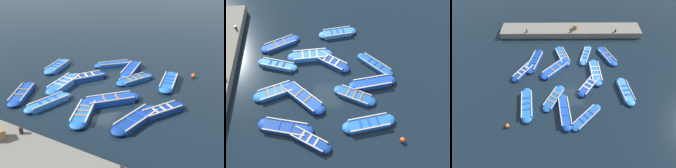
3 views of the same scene
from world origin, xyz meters
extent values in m
plane|color=black|center=(0.00, 0.00, 0.00)|extent=(120.00, 120.00, 0.00)
cube|color=navy|center=(0.44, 1.57, 0.18)|extent=(2.65, 2.28, 0.37)
ellipsoid|color=navy|center=(1.51, 0.77, 0.18)|extent=(1.13, 1.12, 0.37)
ellipsoid|color=navy|center=(-0.63, 2.36, 0.18)|extent=(1.13, 1.12, 0.37)
cube|color=beige|center=(0.67, 1.88, 0.40)|extent=(2.14, 1.62, 0.07)
cube|color=beige|center=(0.21, 1.25, 0.40)|extent=(2.14, 1.62, 0.07)
cube|color=beige|center=(0.90, 1.23, 0.39)|extent=(0.56, 0.69, 0.04)
cube|color=beige|center=(0.44, 1.57, 0.39)|extent=(0.56, 0.69, 0.04)
cube|color=beige|center=(-0.01, 1.90, 0.39)|extent=(0.56, 0.69, 0.04)
cube|color=#3884E0|center=(1.22, 5.03, 0.17)|extent=(2.62, 1.31, 0.34)
ellipsoid|color=#3884E0|center=(2.47, 5.20, 0.17)|extent=(1.04, 1.02, 0.34)
ellipsoid|color=#3884E0|center=(-0.02, 4.86, 0.17)|extent=(1.04, 1.02, 0.34)
cube|color=#B2AD9E|center=(1.16, 5.48, 0.37)|extent=(2.45, 0.41, 0.07)
cube|color=#B2AD9E|center=(1.28, 4.58, 0.37)|extent=(2.45, 0.41, 0.07)
cube|color=#1947B7|center=(1.75, 5.10, 0.36)|extent=(0.25, 0.87, 0.04)
cube|color=#1947B7|center=(1.22, 5.03, 0.36)|extent=(0.25, 0.87, 0.04)
cube|color=#1947B7|center=(0.69, 4.96, 0.36)|extent=(0.25, 0.87, 0.04)
cube|color=blue|center=(-1.30, 2.39, 0.20)|extent=(2.86, 1.14, 0.40)
ellipsoid|color=blue|center=(0.11, 2.45, 0.20)|extent=(1.00, 0.98, 0.40)
ellipsoid|color=blue|center=(-2.70, 2.33, 0.20)|extent=(1.00, 0.98, 0.40)
cube|color=silver|center=(-1.32, 2.86, 0.43)|extent=(2.76, 0.20, 0.07)
cube|color=silver|center=(-1.28, 1.92, 0.43)|extent=(2.76, 0.20, 0.07)
cube|color=beige|center=(-0.70, 2.41, 0.42)|extent=(0.18, 0.90, 0.04)
cube|color=beige|center=(-1.30, 2.39, 0.42)|extent=(0.18, 0.90, 0.04)
cube|color=beige|center=(-1.89, 2.36, 0.42)|extent=(0.18, 0.90, 0.04)
cube|color=#1E59AD|center=(4.00, 1.01, 0.14)|extent=(2.47, 2.54, 0.29)
ellipsoid|color=#1E59AD|center=(4.95, 0.00, 0.14)|extent=(1.04, 1.04, 0.29)
ellipsoid|color=#1E59AD|center=(3.05, 2.01, 0.14)|extent=(1.04, 1.04, 0.29)
cube|color=#B2AD9E|center=(4.26, 1.25, 0.32)|extent=(1.92, 2.02, 0.07)
cube|color=#B2AD9E|center=(3.75, 0.76, 0.32)|extent=(1.92, 2.02, 0.07)
cube|color=#1947B7|center=(4.41, 0.58, 0.31)|extent=(0.60, 0.58, 0.04)
cube|color=#1947B7|center=(4.00, 1.01, 0.31)|extent=(0.60, 0.58, 0.04)
cube|color=#1947B7|center=(3.60, 1.43, 0.31)|extent=(0.60, 0.58, 0.04)
cube|color=#1E59AD|center=(1.98, -1.91, 0.15)|extent=(2.61, 1.98, 0.29)
ellipsoid|color=#1E59AD|center=(3.07, -2.51, 0.15)|extent=(1.15, 1.14, 0.29)
ellipsoid|color=#1E59AD|center=(0.89, -1.32, 0.15)|extent=(1.15, 1.14, 0.29)
cube|color=#B2AD9E|center=(2.18, -1.55, 0.33)|extent=(2.17, 1.23, 0.07)
cube|color=#B2AD9E|center=(1.78, -2.28, 0.33)|extent=(2.17, 1.23, 0.07)
cube|color=olive|center=(2.44, -2.17, 0.31)|extent=(0.50, 0.77, 0.04)
cube|color=olive|center=(1.98, -1.91, 0.31)|extent=(0.50, 0.77, 0.04)
cube|color=olive|center=(1.52, -1.66, 0.31)|extent=(0.50, 0.77, 0.04)
cube|color=#1947B7|center=(-1.84, -1.84, 0.20)|extent=(2.87, 2.87, 0.39)
ellipsoid|color=#1947B7|center=(-0.75, -2.93, 0.20)|extent=(1.29, 1.29, 0.39)
ellipsoid|color=#1947B7|center=(-2.93, -0.75, 0.20)|extent=(1.29, 1.29, 0.39)
cube|color=beige|center=(-1.52, -1.52, 0.43)|extent=(2.19, 2.19, 0.07)
cube|color=beige|center=(-2.16, -2.16, 0.43)|extent=(2.19, 2.19, 0.07)
cube|color=olive|center=(-1.53, -2.15, 0.41)|extent=(0.71, 0.71, 0.04)
cube|color=olive|center=(-2.15, -1.53, 0.41)|extent=(0.71, 0.71, 0.04)
cube|color=#1947B7|center=(3.48, -0.90, 0.20)|extent=(3.00, 1.28, 0.40)
ellipsoid|color=#1947B7|center=(4.92, -0.71, 0.20)|extent=(0.96, 0.94, 0.40)
ellipsoid|color=#1947B7|center=(2.04, -1.09, 0.20)|extent=(0.96, 0.94, 0.40)
cube|color=beige|center=(3.43, -0.49, 0.43)|extent=(2.83, 0.45, 0.07)
cube|color=beige|center=(3.53, -1.31, 0.43)|extent=(2.83, 0.45, 0.07)
cube|color=#1947B7|center=(3.89, -0.84, 0.42)|extent=(0.24, 0.81, 0.04)
cube|color=#1947B7|center=(3.07, -0.95, 0.42)|extent=(0.24, 0.81, 0.04)
cube|color=navy|center=(-3.08, -4.22, 0.16)|extent=(3.19, 1.72, 0.33)
ellipsoid|color=navy|center=(-1.61, -4.60, 0.16)|extent=(1.14, 1.11, 0.33)
ellipsoid|color=navy|center=(-4.55, -3.85, 0.16)|extent=(1.14, 1.11, 0.33)
cube|color=beige|center=(-2.97, -3.79, 0.36)|extent=(2.90, 0.82, 0.07)
cube|color=beige|center=(-3.19, -4.66, 0.36)|extent=(2.90, 0.82, 0.07)
cube|color=#1947B7|center=(-2.66, -4.33, 0.35)|extent=(0.35, 0.88, 0.04)
cube|color=#1947B7|center=(-3.50, -4.12, 0.35)|extent=(0.35, 0.88, 0.04)
cube|color=blue|center=(-3.95, -1.10, 0.16)|extent=(2.70, 1.73, 0.33)
ellipsoid|color=blue|center=(-2.76, -0.70, 0.16)|extent=(1.16, 1.15, 0.33)
ellipsoid|color=blue|center=(-5.14, -1.51, 0.16)|extent=(1.16, 1.15, 0.33)
cube|color=silver|center=(-4.09, -0.68, 0.36)|extent=(2.37, 0.86, 0.07)
cube|color=silver|center=(-3.81, -1.53, 0.36)|extent=(2.37, 0.86, 0.07)
cube|color=#9E7A51|center=(-3.44, -0.93, 0.35)|extent=(0.41, 0.86, 0.04)
cube|color=#9E7A51|center=(-3.95, -1.10, 0.35)|extent=(0.41, 0.86, 0.04)
cube|color=#9E7A51|center=(-4.46, -1.27, 0.35)|extent=(0.41, 0.86, 0.04)
cube|color=navy|center=(-1.45, -5.26, 0.17)|extent=(2.58, 2.05, 0.34)
ellipsoid|color=navy|center=(-0.37, -5.96, 0.17)|extent=(1.00, 1.00, 0.34)
ellipsoid|color=navy|center=(-2.53, -4.56, 0.17)|extent=(1.00, 1.00, 0.34)
cube|color=beige|center=(-1.26, -4.97, 0.37)|extent=(2.16, 1.44, 0.07)
cube|color=beige|center=(-1.64, -5.55, 0.37)|extent=(2.16, 1.44, 0.07)
cube|color=beige|center=(-0.99, -5.56, 0.36)|extent=(0.49, 0.65, 0.04)
cube|color=beige|center=(-1.45, -5.26, 0.36)|extent=(0.49, 0.65, 0.04)
cube|color=beige|center=(-1.91, -4.97, 0.36)|extent=(0.49, 0.65, 0.04)
cube|color=blue|center=(2.70, -4.36, 0.18)|extent=(2.98, 1.35, 0.36)
ellipsoid|color=blue|center=(4.12, -4.17, 0.18)|extent=(1.03, 1.01, 0.36)
ellipsoid|color=blue|center=(1.28, -4.56, 0.18)|extent=(1.03, 1.01, 0.36)
cube|color=beige|center=(2.64, -3.92, 0.40)|extent=(2.80, 0.46, 0.07)
cube|color=beige|center=(2.76, -4.80, 0.40)|extent=(2.80, 0.46, 0.07)
cube|color=#1947B7|center=(3.31, -4.28, 0.38)|extent=(0.25, 0.86, 0.04)
cube|color=#1947B7|center=(2.70, -4.36, 0.38)|extent=(0.25, 0.86, 0.04)
cube|color=#1947B7|center=(2.10, -4.45, 0.38)|extent=(0.25, 0.86, 0.04)
cube|color=#3884E0|center=(-3.99, 1.58, 0.17)|extent=(2.78, 1.55, 0.33)
ellipsoid|color=#3884E0|center=(-2.72, 1.17, 0.17)|extent=(0.91, 0.90, 0.33)
ellipsoid|color=#3884E0|center=(-5.26, 1.99, 0.17)|extent=(0.91, 0.90, 0.33)
cube|color=beige|center=(-3.88, 1.91, 0.37)|extent=(2.51, 0.87, 0.07)
cube|color=beige|center=(-4.09, 1.25, 0.37)|extent=(2.51, 0.87, 0.07)
cube|color=#1947B7|center=(-3.45, 1.41, 0.35)|extent=(0.34, 0.69, 0.04)
cube|color=#1947B7|center=(-3.99, 1.58, 0.35)|extent=(0.34, 0.69, 0.04)
cube|color=#1947B7|center=(-4.53, 1.75, 0.35)|extent=(0.34, 0.69, 0.04)
cube|color=#1947B7|center=(-3.89, 4.05, 0.14)|extent=(2.83, 1.94, 0.29)
ellipsoid|color=#1947B7|center=(-2.66, 4.60, 0.14)|extent=(1.13, 1.12, 0.29)
ellipsoid|color=#1947B7|center=(-5.12, 3.49, 0.14)|extent=(1.13, 1.12, 0.29)
cube|color=#B2AD9E|center=(-4.06, 4.43, 0.32)|extent=(2.44, 1.16, 0.07)
cube|color=#B2AD9E|center=(-3.72, 3.67, 0.32)|extent=(2.44, 1.16, 0.07)
cube|color=olive|center=(-3.54, 4.21, 0.31)|extent=(0.46, 0.79, 0.04)
cube|color=olive|center=(-4.23, 3.89, 0.31)|extent=(0.46, 0.79, 0.04)
cube|color=slate|center=(-8.67, 0.00, 0.37)|extent=(2.53, 18.01, 0.74)
cylinder|color=black|center=(-7.76, 0.00, 0.92)|extent=(0.20, 0.20, 0.35)
sphere|color=#E05119|center=(4.78, -5.75, 0.18)|extent=(0.36, 0.36, 0.36)
camera|label=1|loc=(-15.01, -9.03, 8.68)|focal=42.00mm
camera|label=2|loc=(-0.11, -12.89, 16.41)|focal=42.00mm
camera|label=3|loc=(11.33, -1.01, 13.78)|focal=28.00mm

